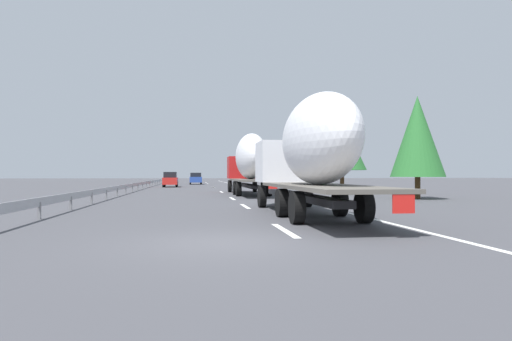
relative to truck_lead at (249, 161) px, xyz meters
The scene contains 19 objects.
ground_plane 16.31m from the truck_lead, 12.92° to the left, with size 260.00×260.00×0.00m, color #424247.
lane_stripe_0 22.52m from the truck_lead, behind, with size 3.20×0.20×0.01m, color white.
lane_stripe_1 13.17m from the truck_lead, behind, with size 3.20×0.20×0.01m, color white.
lane_stripe_2 6.49m from the truck_lead, 162.39° to the left, with size 3.20×0.20×0.01m, color white.
lane_stripe_3 6.26m from the truck_lead, 18.38° to the left, with size 3.20×0.20×0.01m, color white.
lane_stripe_4 20.28m from the truck_lead, ahead, with size 3.20×0.20×0.01m, color white.
lane_stripe_5 19.53m from the truck_lead, ahead, with size 3.20×0.20×0.01m, color white.
lane_stripe_6 41.86m from the truck_lead, ahead, with size 3.20×0.20×0.01m, color white.
lane_stripe_7 50.71m from the truck_lead, ahead, with size 3.20×0.20×0.01m, color white.
edge_line_right 20.94m from the truck_lead, ahead, with size 110.00×0.20×0.01m, color white.
truck_lead is the anchor object (origin of this frame).
truck_trailing 18.23m from the truck_lead, behind, with size 13.33×2.55×4.34m.
car_blue_sedan 36.39m from the truck_lead, ahead, with size 4.18×1.88×1.80m.
car_red_compact 22.82m from the truck_lead, 17.95° to the left, with size 4.17×1.75×1.84m.
road_sign 17.67m from the truck_lead, 10.10° to the right, with size 0.10×0.90×3.49m.
tree_0 7.43m from the truck_lead, 94.03° to the right, with size 3.77×3.77×6.07m.
tree_1 42.30m from the truck_lead, 11.23° to the right, with size 2.89×2.89×7.04m.
tree_2 12.54m from the truck_lead, 127.95° to the right, with size 3.39×3.39×6.55m.
guardrail_median 21.11m from the truck_lead, 27.18° to the left, with size 94.00×0.10×0.76m.
Camera 1 is at (-10.35, 0.74, 1.56)m, focal length 31.76 mm.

